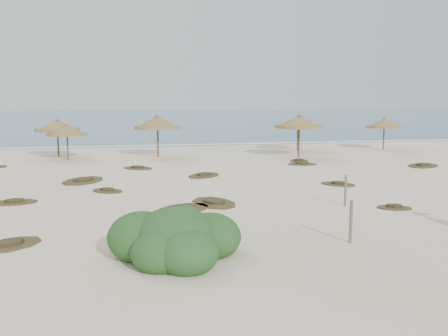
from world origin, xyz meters
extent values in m
plane|color=#F1E4C6|center=(0.00, 0.00, 0.00)|extent=(160.00, 160.00, 0.00)
cube|color=#285979|center=(0.00, 75.00, 0.00)|extent=(200.00, 100.00, 0.01)
cube|color=white|center=(0.00, 26.00, 0.00)|extent=(70.00, 0.60, 0.01)
cylinder|color=brown|center=(-8.49, 17.42, 0.96)|extent=(0.11, 0.11, 1.93)
cylinder|color=olive|center=(-8.49, 17.42, 1.76)|extent=(3.27, 3.27, 0.17)
cone|color=olive|center=(-8.49, 17.42, 2.07)|extent=(3.16, 3.16, 0.69)
cone|color=olive|center=(-8.49, 17.42, 2.48)|extent=(0.33, 0.33, 0.20)
cylinder|color=brown|center=(-9.30, 18.89, 1.08)|extent=(0.12, 0.12, 2.17)
cylinder|color=olive|center=(-9.30, 18.89, 1.98)|extent=(3.42, 3.42, 0.19)
cone|color=olive|center=(-9.30, 18.89, 2.32)|extent=(3.31, 3.31, 0.77)
cone|color=olive|center=(-9.30, 18.89, 2.79)|extent=(0.37, 0.37, 0.23)
cylinder|color=brown|center=(-2.28, 17.73, 1.18)|extent=(0.13, 0.13, 2.35)
cylinder|color=olive|center=(-2.28, 17.73, 2.15)|extent=(3.54, 3.54, 0.20)
cone|color=olive|center=(-2.28, 17.73, 2.52)|extent=(3.42, 3.42, 0.84)
cone|color=olive|center=(-2.28, 17.73, 3.03)|extent=(0.40, 0.40, 0.25)
cylinder|color=brown|center=(7.65, 15.74, 1.20)|extent=(0.14, 0.14, 2.41)
cylinder|color=olive|center=(7.65, 15.74, 2.20)|extent=(3.49, 3.49, 0.21)
cone|color=olive|center=(7.65, 15.74, 2.58)|extent=(3.37, 3.37, 0.86)
cone|color=olive|center=(7.65, 15.74, 3.09)|extent=(0.41, 0.41, 0.25)
cylinder|color=brown|center=(8.97, 19.76, 1.05)|extent=(0.12, 0.12, 2.10)
cylinder|color=olive|center=(8.97, 19.76, 1.92)|extent=(3.14, 3.14, 0.18)
cone|color=olive|center=(8.97, 19.76, 2.25)|extent=(3.03, 3.03, 0.75)
cone|color=olive|center=(8.97, 19.76, 2.70)|extent=(0.36, 0.36, 0.22)
cylinder|color=brown|center=(16.20, 19.26, 1.02)|extent=(0.12, 0.12, 2.04)
cylinder|color=olive|center=(16.20, 19.26, 1.87)|extent=(3.82, 3.82, 0.18)
cone|color=olive|center=(16.20, 19.26, 2.19)|extent=(3.70, 3.70, 0.73)
cone|color=olive|center=(16.20, 19.26, 2.63)|extent=(0.35, 0.35, 0.21)
cylinder|color=brown|center=(2.15, -4.50, 0.66)|extent=(0.10, 0.10, 1.33)
cylinder|color=brown|center=(4.17, 0.29, 0.63)|extent=(0.11, 0.11, 1.26)
ellipsoid|color=#285725|center=(-3.24, -5.07, 0.62)|extent=(2.24, 2.24, 1.68)
ellipsoid|color=#285725|center=(-2.23, -4.73, 0.50)|extent=(1.79, 1.79, 1.34)
ellipsoid|color=#285725|center=(-4.13, -4.62, 0.56)|extent=(1.90, 1.90, 1.43)
ellipsoid|color=#285725|center=(-3.01, -5.85, 0.45)|extent=(1.68, 1.68, 1.26)
ellipsoid|color=#285725|center=(-3.68, -5.62, 0.43)|extent=(1.57, 1.57, 1.17)
ellipsoid|color=#285725|center=(-2.56, -4.06, 0.39)|extent=(1.34, 1.34, 1.01)
ellipsoid|color=#285725|center=(-2.90, -4.51, 1.01)|extent=(1.01, 1.01, 0.76)
ellipsoid|color=#285725|center=(-3.57, -4.95, 1.06)|extent=(0.90, 0.90, 0.67)
camera|label=1|loc=(-4.45, -18.22, 4.49)|focal=40.00mm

